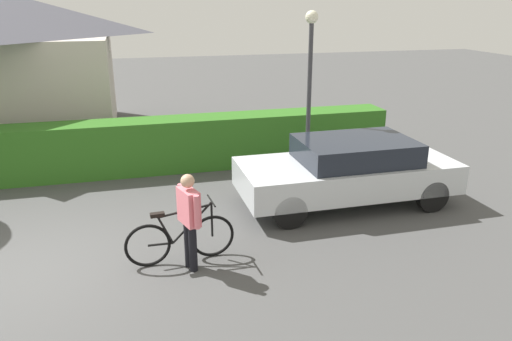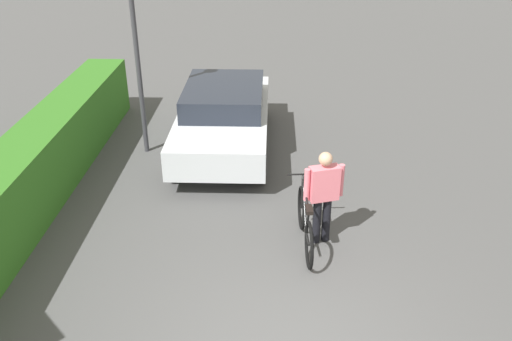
{
  "view_description": "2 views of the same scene",
  "coord_description": "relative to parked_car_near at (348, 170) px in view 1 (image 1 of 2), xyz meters",
  "views": [
    {
      "loc": [
        1.75,
        -7.49,
        4.01
      ],
      "look_at": [
        3.82,
        0.44,
        1.17
      ],
      "focal_mm": 34.82,
      "sensor_mm": 36.0,
      "label": 1
    },
    {
      "loc": [
        -4.57,
        0.2,
        4.98
      ],
      "look_at": [
        3.17,
        0.48,
        0.9
      ],
      "focal_mm": 37.49,
      "sensor_mm": 36.0,
      "label": 2
    }
  ],
  "objects": [
    {
      "name": "hedge_row",
      "position": [
        -5.98,
        3.1,
        -0.09
      ],
      "size": [
        16.48,
        0.9,
        1.28
      ],
      "primitive_type": "cube",
      "color": "#2F681E",
      "rests_on": "ground"
    },
    {
      "name": "person_rider",
      "position": [
        -3.48,
        -1.84,
        0.18
      ],
      "size": [
        0.33,
        0.62,
        1.57
      ],
      "color": "black",
      "rests_on": "ground"
    },
    {
      "name": "house_distant",
      "position": [
        -7.56,
        7.46,
        1.44
      ],
      "size": [
        6.1,
        6.05,
        4.25
      ],
      "color": "beige",
      "rests_on": "ground"
    },
    {
      "name": "bicycle",
      "position": [
        -3.6,
        -1.58,
        -0.33
      ],
      "size": [
        1.76,
        0.5,
        1.0
      ],
      "color": "black",
      "rests_on": "ground"
    },
    {
      "name": "parked_car_near",
      "position": [
        0.0,
        0.0,
        0.0
      ],
      "size": [
        4.39,
        1.87,
        1.35
      ],
      "color": "silver",
      "rests_on": "ground"
    },
    {
      "name": "street_lamp",
      "position": [
        -0.28,
        1.66,
        1.76
      ],
      "size": [
        0.28,
        0.28,
        3.79
      ],
      "color": "#38383D",
      "rests_on": "ground"
    },
    {
      "name": "ground_plane",
      "position": [
        -5.98,
        -1.27,
        -0.73
      ],
      "size": [
        60.0,
        60.0,
        0.0
      ],
      "primitive_type": "plane",
      "color": "#474747"
    }
  ]
}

